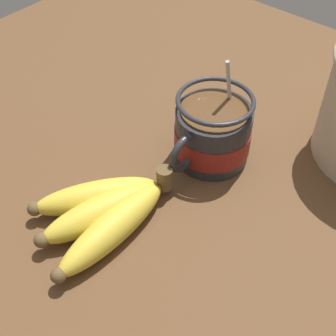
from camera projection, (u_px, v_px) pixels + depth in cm
name	position (u px, v px, depth cm)	size (l,w,h in cm)	color
table	(153.00, 184.00, 62.18)	(101.03, 101.03, 3.08)	brown
coffee_mug	(212.00, 134.00, 60.84)	(13.57, 10.08, 14.13)	#28282D
banana_bunch	(104.00, 212.00, 54.39)	(18.98, 12.61, 4.20)	brown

